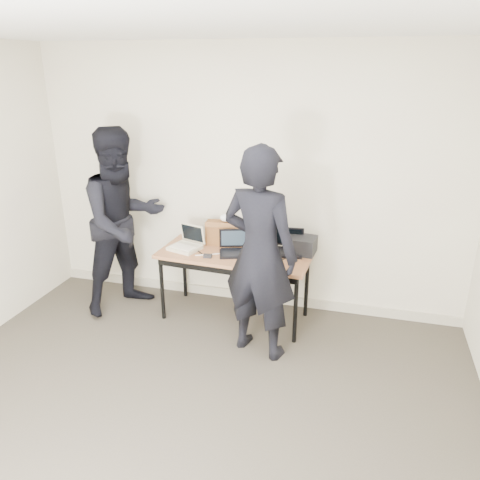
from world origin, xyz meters
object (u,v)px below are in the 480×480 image
at_px(desk, 234,259).
at_px(leather_satchel, 224,232).
at_px(person_typist, 260,254).
at_px(laptop_center, 234,248).
at_px(person_observer, 124,222).
at_px(equipment_box, 301,245).
at_px(laptop_right, 287,247).
at_px(laptop_beige, 187,244).

xyz_separation_m(desk, leather_satchel, (-0.18, 0.23, 0.19)).
height_order(leather_satchel, person_typist, person_typist).
height_order(laptop_center, leather_satchel, leather_satchel).
xyz_separation_m(laptop_center, person_observer, (-1.17, -0.06, 0.19)).
relative_size(leather_satchel, person_typist, 0.20).
bearing_deg(laptop_center, equipment_box, -2.27).
bearing_deg(person_typist, person_observer, -1.33).
distance_m(desk, laptop_right, 0.54).
bearing_deg(laptop_right, desk, -165.51).
distance_m(equipment_box, person_typist, 0.76).
bearing_deg(leather_satchel, person_typist, -60.82).
distance_m(leather_satchel, person_typist, 0.92).
relative_size(desk, equipment_box, 5.32).
distance_m(desk, leather_satchel, 0.34).
bearing_deg(laptop_center, person_observer, 164.79).
relative_size(laptop_right, person_observer, 0.18).
xyz_separation_m(laptop_right, person_typist, (-0.12, -0.68, 0.18)).
xyz_separation_m(leather_satchel, person_observer, (-0.99, -0.27, 0.11)).
distance_m(desk, laptop_beige, 0.51).
bearing_deg(person_typist, laptop_center, -38.87).
relative_size(laptop_center, leather_satchel, 0.97).
bearing_deg(desk, laptop_beige, -176.39).
relative_size(laptop_center, laptop_right, 1.06).
relative_size(equipment_box, person_typist, 0.15).
bearing_deg(laptop_center, leather_satchel, 111.70).
bearing_deg(desk, person_typist, -50.13).
height_order(laptop_beige, person_observer, person_observer).
xyz_separation_m(laptop_beige, person_observer, (-0.67, -0.04, 0.19)).
height_order(laptop_beige, leather_satchel, leather_satchel).
bearing_deg(laptop_beige, person_typist, -13.19).
xyz_separation_m(leather_satchel, equipment_box, (0.81, -0.04, -0.04)).
bearing_deg(equipment_box, desk, -163.08).
distance_m(equipment_box, person_observer, 1.82).
bearing_deg(laptop_right, person_observer, -177.76).
bearing_deg(person_observer, equipment_box, -49.82).
distance_m(leather_satchel, equipment_box, 0.81).
height_order(laptop_right, leather_satchel, leather_satchel).
height_order(laptop_center, equipment_box, laptop_center).
bearing_deg(laptop_beige, laptop_right, 26.91).
bearing_deg(laptop_right, leather_satchel, 170.46).
bearing_deg(desk, person_observer, -174.50).
distance_m(laptop_center, laptop_right, 0.52).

